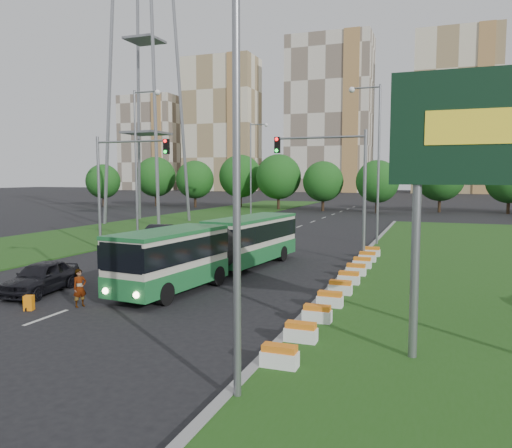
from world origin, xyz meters
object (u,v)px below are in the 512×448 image
at_px(transmission_pylon, 144,21).
at_px(car_left_far, 158,235).
at_px(articulated_bus, 219,247).
at_px(traffic_mast_left, 118,175).
at_px(car_left_near, 41,277).
at_px(pedestrian, 80,288).
at_px(traffic_mast_median, 338,174).
at_px(shopping_trolley, 29,303).
at_px(billboard, 511,139).

height_order(transmission_pylon, car_left_far, transmission_pylon).
height_order(transmission_pylon, articulated_bus, transmission_pylon).
distance_m(traffic_mast_left, articulated_bus, 12.29).
xyz_separation_m(car_left_near, pedestrian, (3.25, -1.36, 0.05)).
bearing_deg(car_left_far, articulated_bus, -54.37).
bearing_deg(car_left_near, pedestrian, -30.86).
xyz_separation_m(transmission_pylon, articulated_bus, (19.83, -24.68, -20.48)).
height_order(articulated_bus, pedestrian, articulated_bus).
height_order(traffic_mast_median, car_left_far, traffic_mast_median).
bearing_deg(pedestrian, traffic_mast_median, -4.30).
distance_m(traffic_mast_median, pedestrian, 16.85).
height_order(articulated_bus, shopping_trolley, articulated_bus).
distance_m(traffic_mast_median, car_left_far, 15.06).
xyz_separation_m(traffic_mast_left, transmission_pylon, (-9.62, 19.00, 16.65)).
height_order(pedestrian, shopping_trolley, pedestrian).
distance_m(billboard, pedestrian, 16.12).
bearing_deg(transmission_pylon, billboard, -46.52).
bearing_deg(traffic_mast_left, billboard, -33.55).
relative_size(traffic_mast_median, shopping_trolley, 13.60).
distance_m(traffic_mast_median, shopping_trolley, 18.64).
distance_m(transmission_pylon, shopping_trolley, 42.82).
relative_size(car_left_near, shopping_trolley, 7.19).
xyz_separation_m(traffic_mast_median, traffic_mast_left, (-15.16, -1.00, 0.00)).
relative_size(billboard, transmission_pylon, 0.18).
bearing_deg(traffic_mast_median, transmission_pylon, 144.00).
relative_size(billboard, car_left_far, 1.69).
relative_size(traffic_mast_median, transmission_pylon, 0.18).
bearing_deg(transmission_pylon, pedestrian, -62.03).
relative_size(traffic_mast_left, pedestrian, 5.21).
relative_size(traffic_mast_left, car_left_far, 1.69).
height_order(traffic_mast_median, car_left_near, traffic_mast_median).
relative_size(transmission_pylon, articulated_bus, 2.91).
bearing_deg(shopping_trolley, traffic_mast_left, 91.74).
relative_size(car_left_far, shopping_trolley, 8.03).
bearing_deg(traffic_mast_left, traffic_mast_median, 3.77).
height_order(car_left_far, pedestrian, car_left_far).
distance_m(traffic_mast_median, transmission_pylon, 34.86).
bearing_deg(car_left_near, car_left_far, 93.77).
bearing_deg(transmission_pylon, articulated_bus, -51.22).
xyz_separation_m(traffic_mast_median, car_left_near, (-10.87, -12.95, -4.63)).
bearing_deg(pedestrian, shopping_trolley, 150.15).
distance_m(traffic_mast_median, car_left_near, 17.53).
height_order(billboard, car_left_near, billboard).
bearing_deg(traffic_mast_median, pedestrian, -118.04).
bearing_deg(car_left_near, shopping_trolley, -63.38).
bearing_deg(transmission_pylon, shopping_trolley, -64.94).
distance_m(traffic_mast_median, articulated_bus, 9.15).
xyz_separation_m(articulated_bus, pedestrian, (-2.67, -7.63, -0.76)).
xyz_separation_m(pedestrian, shopping_trolley, (-1.53, -1.13, -0.48)).
xyz_separation_m(traffic_mast_median, shopping_trolley, (-9.15, -15.44, -5.06)).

